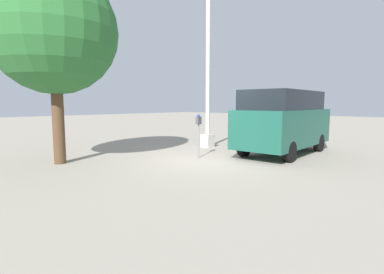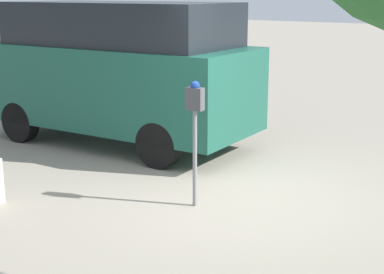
% 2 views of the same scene
% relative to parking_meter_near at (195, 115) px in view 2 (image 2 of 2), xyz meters
% --- Properties ---
extents(ground_plane, '(80.00, 80.00, 0.00)m').
position_rel_parking_meter_near_xyz_m(ground_plane, '(-0.26, -0.37, -1.10)').
color(ground_plane, gray).
extents(parking_meter_near, '(0.21, 0.13, 1.50)m').
position_rel_parking_meter_near_xyz_m(parking_meter_near, '(0.00, 0.00, 0.00)').
color(parking_meter_near, gray).
rests_on(parking_meter_near, ground).
extents(parked_van, '(4.71, 2.10, 2.31)m').
position_rel_parking_meter_near_xyz_m(parked_van, '(2.76, -1.73, 0.13)').
color(parked_van, '#195142').
rests_on(parked_van, ground).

